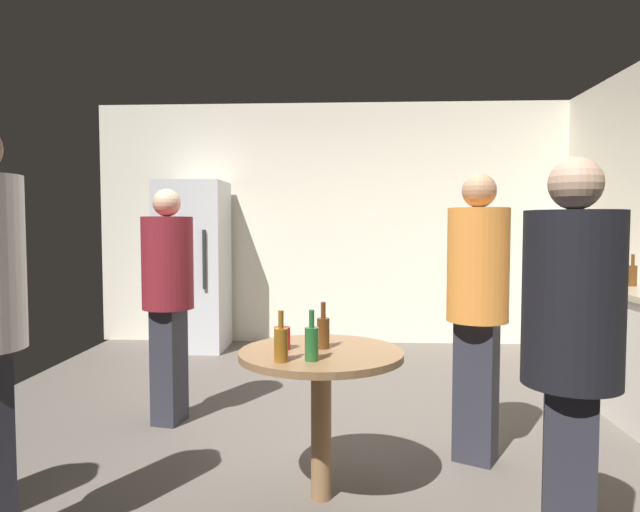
{
  "coord_description": "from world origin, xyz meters",
  "views": [
    {
      "loc": [
        0.19,
        -3.7,
        1.35
      ],
      "look_at": [
        -0.01,
        0.22,
        1.12
      ],
      "focal_mm": 31.29,
      "sensor_mm": 36.0,
      "label": 1
    }
  ],
  "objects_px": {
    "person_in_orange_shirt": "(477,295)",
    "person_in_black_shirt": "(572,345)",
    "plastic_cup_red": "(282,338)",
    "beer_bottle_green": "(312,342)",
    "beer_bottle_on_counter": "(632,275)",
    "beer_bottle_brown": "(323,332)",
    "foreground_table": "(321,372)",
    "refrigerator": "(193,266)",
    "kettle": "(613,273)",
    "beer_bottle_amber": "(281,343)",
    "person_in_maroon_shirt": "(168,288)"
  },
  "relations": [
    {
      "from": "kettle",
      "to": "foreground_table",
      "type": "xyz_separation_m",
      "value": [
        -2.18,
        -1.74,
        -0.34
      ]
    },
    {
      "from": "person_in_maroon_shirt",
      "to": "beer_bottle_brown",
      "type": "bearing_deg",
      "value": -30.04
    },
    {
      "from": "beer_bottle_on_counter",
      "to": "beer_bottle_amber",
      "type": "relative_size",
      "value": 1.0
    },
    {
      "from": "person_in_maroon_shirt",
      "to": "person_in_black_shirt",
      "type": "bearing_deg",
      "value": -28.87
    },
    {
      "from": "foreground_table",
      "to": "person_in_maroon_shirt",
      "type": "xyz_separation_m",
      "value": [
        -1.08,
        1.0,
        0.29
      ]
    },
    {
      "from": "beer_bottle_brown",
      "to": "person_in_black_shirt",
      "type": "xyz_separation_m",
      "value": [
        0.91,
        -0.73,
        0.1
      ]
    },
    {
      "from": "beer_bottle_amber",
      "to": "refrigerator",
      "type": "bearing_deg",
      "value": 111.57
    },
    {
      "from": "refrigerator",
      "to": "beer_bottle_brown",
      "type": "distance_m",
      "value": 3.54
    },
    {
      "from": "refrigerator",
      "to": "kettle",
      "type": "relative_size",
      "value": 7.38
    },
    {
      "from": "kettle",
      "to": "beer_bottle_brown",
      "type": "distance_m",
      "value": 2.75
    },
    {
      "from": "kettle",
      "to": "plastic_cup_red",
      "type": "bearing_deg",
      "value": -143.88
    },
    {
      "from": "beer_bottle_amber",
      "to": "kettle",
      "type": "bearing_deg",
      "value": 40.07
    },
    {
      "from": "kettle",
      "to": "beer_bottle_brown",
      "type": "xyz_separation_m",
      "value": [
        -2.17,
        -1.69,
        -0.15
      ]
    },
    {
      "from": "beer_bottle_amber",
      "to": "plastic_cup_red",
      "type": "bearing_deg",
      "value": 95.63
    },
    {
      "from": "plastic_cup_red",
      "to": "person_in_orange_shirt",
      "type": "relative_size",
      "value": 0.07
    },
    {
      "from": "person_in_maroon_shirt",
      "to": "plastic_cup_red",
      "type": "bearing_deg",
      "value": -36.88
    },
    {
      "from": "beer_bottle_green",
      "to": "person_in_black_shirt",
      "type": "xyz_separation_m",
      "value": [
        0.95,
        -0.47,
        0.1
      ]
    },
    {
      "from": "kettle",
      "to": "beer_bottle_amber",
      "type": "xyz_separation_m",
      "value": [
        -2.34,
        -1.97,
        -0.15
      ]
    },
    {
      "from": "beer_bottle_on_counter",
      "to": "beer_bottle_brown",
      "type": "height_order",
      "value": "beer_bottle_on_counter"
    },
    {
      "from": "beer_bottle_green",
      "to": "person_in_black_shirt",
      "type": "relative_size",
      "value": 0.15
    },
    {
      "from": "person_in_maroon_shirt",
      "to": "beer_bottle_on_counter",
      "type": "bearing_deg",
      "value": 18.8
    },
    {
      "from": "refrigerator",
      "to": "beer_bottle_on_counter",
      "type": "distance_m",
      "value": 4.12
    },
    {
      "from": "person_in_orange_shirt",
      "to": "person_in_black_shirt",
      "type": "relative_size",
      "value": 1.03
    },
    {
      "from": "beer_bottle_amber",
      "to": "person_in_orange_shirt",
      "type": "height_order",
      "value": "person_in_orange_shirt"
    },
    {
      "from": "kettle",
      "to": "beer_bottle_amber",
      "type": "relative_size",
      "value": 1.06
    },
    {
      "from": "kettle",
      "to": "beer_bottle_green",
      "type": "bearing_deg",
      "value": -138.65
    },
    {
      "from": "refrigerator",
      "to": "person_in_orange_shirt",
      "type": "bearing_deg",
      "value": -48.98
    },
    {
      "from": "beer_bottle_on_counter",
      "to": "person_in_orange_shirt",
      "type": "distance_m",
      "value": 1.63
    },
    {
      "from": "kettle",
      "to": "beer_bottle_on_counter",
      "type": "xyz_separation_m",
      "value": [
        -0.0,
        -0.3,
        0.01
      ]
    },
    {
      "from": "kettle",
      "to": "beer_bottle_on_counter",
      "type": "bearing_deg",
      "value": -90.0
    },
    {
      "from": "beer_bottle_brown",
      "to": "person_in_black_shirt",
      "type": "distance_m",
      "value": 1.17
    },
    {
      "from": "refrigerator",
      "to": "beer_bottle_green",
      "type": "distance_m",
      "value": 3.75
    },
    {
      "from": "beer_bottle_brown",
      "to": "plastic_cup_red",
      "type": "bearing_deg",
      "value": -169.9
    },
    {
      "from": "beer_bottle_green",
      "to": "refrigerator",
      "type": "bearing_deg",
      "value": 113.64
    },
    {
      "from": "plastic_cup_red",
      "to": "person_in_maroon_shirt",
      "type": "distance_m",
      "value": 1.33
    },
    {
      "from": "plastic_cup_red",
      "to": "person_in_maroon_shirt",
      "type": "xyz_separation_m",
      "value": [
        -0.89,
        0.98,
        0.13
      ]
    },
    {
      "from": "beer_bottle_green",
      "to": "kettle",
      "type": "bearing_deg",
      "value": 41.35
    },
    {
      "from": "plastic_cup_red",
      "to": "kettle",
      "type": "bearing_deg",
      "value": 36.12
    },
    {
      "from": "refrigerator",
      "to": "beer_bottle_brown",
      "type": "xyz_separation_m",
      "value": [
        1.54,
        -3.18,
        -0.08
      ]
    },
    {
      "from": "beer_bottle_on_counter",
      "to": "foreground_table",
      "type": "relative_size",
      "value": 0.29
    },
    {
      "from": "kettle",
      "to": "beer_bottle_amber",
      "type": "bearing_deg",
      "value": -139.93
    },
    {
      "from": "plastic_cup_red",
      "to": "beer_bottle_green",
      "type": "bearing_deg",
      "value": -53.71
    },
    {
      "from": "beer_bottle_brown",
      "to": "beer_bottle_green",
      "type": "distance_m",
      "value": 0.25
    },
    {
      "from": "kettle",
      "to": "beer_bottle_brown",
      "type": "bearing_deg",
      "value": -142.03
    },
    {
      "from": "beer_bottle_brown",
      "to": "foreground_table",
      "type": "bearing_deg",
      "value": -99.49
    },
    {
      "from": "plastic_cup_red",
      "to": "person_in_maroon_shirt",
      "type": "relative_size",
      "value": 0.07
    },
    {
      "from": "refrigerator",
      "to": "person_in_orange_shirt",
      "type": "distance_m",
      "value": 3.65
    },
    {
      "from": "kettle",
      "to": "person_in_orange_shirt",
      "type": "xyz_separation_m",
      "value": [
        -1.32,
        -1.26,
        -0.02
      ]
    },
    {
      "from": "beer_bottle_on_counter",
      "to": "beer_bottle_green",
      "type": "height_order",
      "value": "beer_bottle_on_counter"
    },
    {
      "from": "refrigerator",
      "to": "beer_bottle_amber",
      "type": "xyz_separation_m",
      "value": [
        1.37,
        -3.46,
        -0.08
      ]
    }
  ]
}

